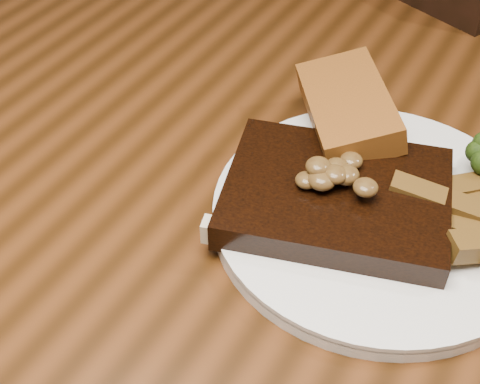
# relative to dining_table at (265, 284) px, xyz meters

# --- Properties ---
(dining_table) EXTENTS (1.60, 0.90, 0.75)m
(dining_table) POSITION_rel_dining_table_xyz_m (0.00, 0.00, 0.00)
(dining_table) COLOR #48240E
(dining_table) RESTS_ON ground
(chair_far) EXTENTS (0.52, 0.52, 0.86)m
(chair_far) POSITION_rel_dining_table_xyz_m (-0.08, 0.56, -0.19)
(chair_far) COLOR black
(chair_far) RESTS_ON ground
(plate) EXTENTS (0.28, 0.28, 0.01)m
(plate) POSITION_rel_dining_table_xyz_m (0.08, 0.04, 0.10)
(plate) COLOR white
(plate) RESTS_ON dining_table
(steak) EXTENTS (0.21, 0.18, 0.03)m
(steak) POSITION_rel_dining_table_xyz_m (0.05, 0.02, 0.12)
(steak) COLOR black
(steak) RESTS_ON plate
(steak_bone) EXTENTS (0.15, 0.06, 0.02)m
(steak_bone) POSITION_rel_dining_table_xyz_m (0.05, -0.04, 0.11)
(steak_bone) COLOR beige
(steak_bone) RESTS_ON plate
(mushroom_pile) EXTENTS (0.06, 0.06, 0.03)m
(mushroom_pile) POSITION_rel_dining_table_xyz_m (0.05, 0.03, 0.14)
(mushroom_pile) COLOR brown
(mushroom_pile) RESTS_ON steak
(garlic_bread) EXTENTS (0.13, 0.14, 0.03)m
(garlic_bread) POSITION_rel_dining_table_xyz_m (0.02, 0.11, 0.12)
(garlic_bread) COLOR #934F1A
(garlic_bread) RESTS_ON plate
(potato_wedges) EXTENTS (0.10, 0.10, 0.02)m
(potato_wedges) POSITION_rel_dining_table_xyz_m (0.15, 0.05, 0.12)
(potato_wedges) COLOR brown
(potato_wedges) RESTS_ON plate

